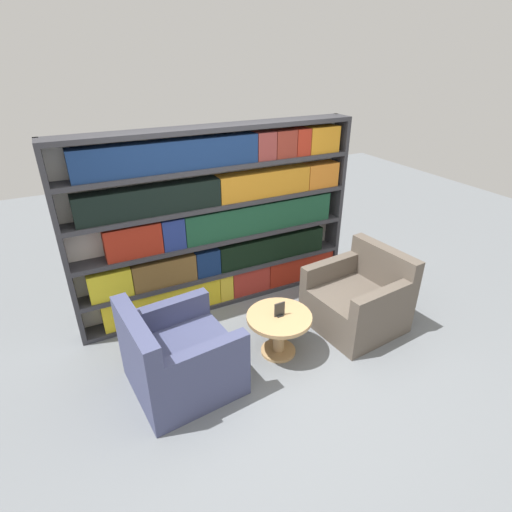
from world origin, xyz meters
The scene contains 6 objects.
ground_plane centered at (0.00, 0.00, 0.00)m, with size 14.00×14.00×0.00m, color slate.
bookshelf centered at (0.03, 1.43, 1.03)m, with size 3.31×0.30×2.12m.
armchair_left centered at (-0.89, 0.26, 0.30)m, with size 0.98×0.98×0.88m.
armchair_right centered at (1.18, 0.27, 0.30)m, with size 0.98×0.97×0.88m.
coffee_table centered at (0.15, 0.24, 0.33)m, with size 0.65×0.65×0.46m.
table_sign centered at (0.15, 0.24, 0.52)m, with size 0.11×0.06×0.15m.
Camera 1 is at (-1.53, -2.54, 2.79)m, focal length 28.00 mm.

